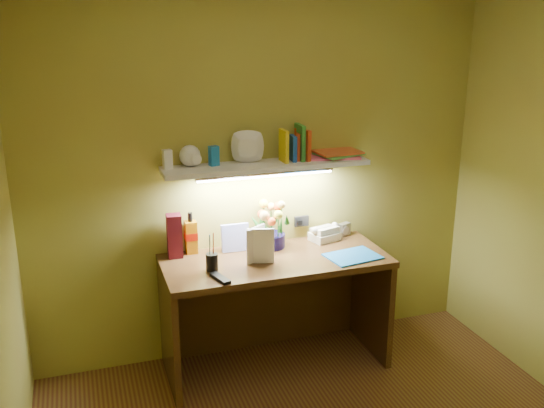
# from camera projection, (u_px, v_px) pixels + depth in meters

# --- Properties ---
(desk) EXTENTS (1.40, 0.60, 0.75)m
(desk) POSITION_uv_depth(u_px,v_px,m) (275.00, 313.00, 3.87)
(desk) COLOR #3B2010
(desk) RESTS_ON ground
(flower_bouquet) EXTENTS (0.23, 0.23, 0.31)m
(flower_bouquet) POSITION_uv_depth(u_px,v_px,m) (271.00, 224.00, 3.90)
(flower_bouquet) COLOR #0D0935
(flower_bouquet) RESTS_ON desk
(telephone) EXTENTS (0.21, 0.18, 0.11)m
(telephone) POSITION_uv_depth(u_px,v_px,m) (325.00, 232.00, 4.04)
(telephone) COLOR #F0EACB
(telephone) RESTS_ON desk
(desk_clock) EXTENTS (0.10, 0.07, 0.09)m
(desk_clock) POSITION_uv_depth(u_px,v_px,m) (344.00, 229.00, 4.14)
(desk_clock) COLOR #B6B5BA
(desk_clock) RESTS_ON desk
(whisky_bottle) EXTENTS (0.07, 0.07, 0.27)m
(whisky_bottle) POSITION_uv_depth(u_px,v_px,m) (191.00, 233.00, 3.80)
(whisky_bottle) COLOR #A36204
(whisky_bottle) RESTS_ON desk
(whisky_box) EXTENTS (0.09, 0.09, 0.28)m
(whisky_box) POSITION_uv_depth(u_px,v_px,m) (174.00, 236.00, 3.74)
(whisky_box) COLOR #5B1121
(whisky_box) RESTS_ON desk
(pen_cup) EXTENTS (0.09, 0.09, 0.18)m
(pen_cup) POSITION_uv_depth(u_px,v_px,m) (212.00, 256.00, 3.55)
(pen_cup) COLOR black
(pen_cup) RESTS_ON desk
(art_card) EXTENTS (0.18, 0.04, 0.18)m
(art_card) POSITION_uv_depth(u_px,v_px,m) (235.00, 238.00, 3.85)
(art_card) COLOR white
(art_card) RESTS_ON desk
(tv_remote) EXTENTS (0.09, 0.17, 0.02)m
(tv_remote) POSITION_uv_depth(u_px,v_px,m) (220.00, 278.00, 3.45)
(tv_remote) COLOR black
(tv_remote) RESTS_ON desk
(blue_folder) EXTENTS (0.35, 0.28, 0.01)m
(blue_folder) POSITION_uv_depth(u_px,v_px,m) (353.00, 256.00, 3.77)
(blue_folder) COLOR blue
(blue_folder) RESTS_ON desk
(desk_book_a) EXTENTS (0.15, 0.11, 0.22)m
(desk_book_a) POSITION_uv_depth(u_px,v_px,m) (247.00, 248.00, 3.62)
(desk_book_a) COLOR white
(desk_book_a) RESTS_ON desk
(desk_book_b) EXTENTS (0.16, 0.07, 0.22)m
(desk_book_b) POSITION_uv_depth(u_px,v_px,m) (247.00, 246.00, 3.65)
(desk_book_b) COLOR white
(desk_book_b) RESTS_ON desk
(wall_shelf) EXTENTS (1.31, 0.32, 0.26)m
(wall_shelf) POSITION_uv_depth(u_px,v_px,m) (266.00, 160.00, 3.75)
(wall_shelf) COLOR white
(wall_shelf) RESTS_ON ground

